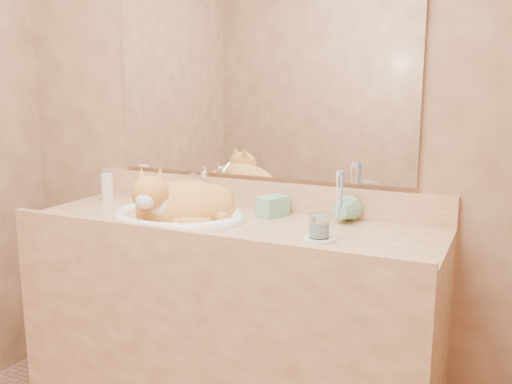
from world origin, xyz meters
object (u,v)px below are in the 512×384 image
at_px(vanity_counter, 229,327).
at_px(cat, 181,202).
at_px(toothbrush_cup, 339,213).
at_px(water_glass, 319,226).
at_px(soap_dispenser, 262,196).
at_px(sink_basin, 178,197).

height_order(vanity_counter, cat, cat).
relative_size(toothbrush_cup, water_glass, 1.23).
height_order(vanity_counter, soap_dispenser, soap_dispenser).
xyz_separation_m(sink_basin, soap_dispenser, (0.30, 0.14, 0.01)).
bearing_deg(water_glass, soap_dispenser, 146.55).
bearing_deg(toothbrush_cup, cat, -164.99).
bearing_deg(vanity_counter, water_glass, -12.31).
bearing_deg(water_glass, cat, 173.40).
bearing_deg(cat, vanity_counter, -17.56).
relative_size(vanity_counter, cat, 4.03).
relative_size(soap_dispenser, toothbrush_cup, 1.77).
bearing_deg(toothbrush_cup, soap_dispenser, -175.26).
distance_m(cat, water_glass, 0.59).
bearing_deg(soap_dispenser, vanity_counter, -104.89).
bearing_deg(vanity_counter, sink_basin, -174.51).
bearing_deg(cat, toothbrush_cup, -7.64).
bearing_deg(sink_basin, water_glass, -12.90).
bearing_deg(sink_basin, soap_dispenser, 17.88).
relative_size(vanity_counter, toothbrush_cup, 16.03).
distance_m(cat, toothbrush_cup, 0.61).
bearing_deg(soap_dispenser, toothbrush_cup, 27.22).
xyz_separation_m(soap_dispenser, toothbrush_cup, (0.31, 0.03, -0.04)).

